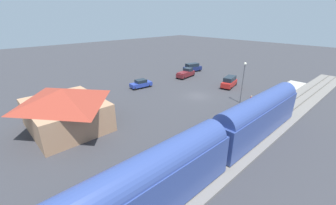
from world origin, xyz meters
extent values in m
plane|color=#38383D|center=(0.00, 0.00, 0.00)|extent=(200.00, 200.00, 0.00)
cube|color=slate|center=(-14.00, 0.00, 0.09)|extent=(4.80, 70.00, 0.18)
cube|color=#59544C|center=(-14.72, 0.00, 0.24)|extent=(0.10, 70.00, 0.12)
cube|color=#59544C|center=(-13.28, 0.00, 0.24)|extent=(0.10, 70.00, 0.12)
cube|color=#B7B2A8|center=(-10.00, 0.00, 0.15)|extent=(3.20, 46.00, 0.30)
cube|color=#33478C|center=(-14.00, 5.58, 2.15)|extent=(2.90, 16.31, 3.70)
cube|color=#19389E|center=(-12.54, 5.58, 1.85)|extent=(0.04, 15.00, 0.36)
cylinder|color=#33478C|center=(-14.00, 5.58, 3.90)|extent=(2.75, 15.65, 2.76)
cube|color=#33478C|center=(-14.00, 22.69, 2.15)|extent=(2.90, 16.31, 3.70)
cube|color=#19389E|center=(-12.54, 22.69, 1.85)|extent=(0.04, 15.00, 0.36)
cylinder|color=#33478C|center=(-14.00, 22.69, 3.90)|extent=(2.75, 15.65, 2.76)
cube|color=tan|center=(4.00, 22.00, 1.84)|extent=(10.47, 8.52, 3.68)
pyramid|color=#9E3828|center=(4.00, 22.00, 4.55)|extent=(11.27, 9.32, 1.74)
cube|color=#4C3323|center=(4.00, 17.71, 1.05)|extent=(1.10, 0.08, 2.10)
cylinder|color=#333338|center=(-9.29, -2.17, 0.72)|extent=(0.22, 0.22, 0.85)
cylinder|color=#CC3F33|center=(-9.29, -2.17, 1.46)|extent=(0.36, 0.36, 0.62)
sphere|color=tan|center=(-9.29, -2.17, 1.89)|extent=(0.24, 0.24, 0.24)
cube|color=maroon|center=(10.40, -8.05, 0.84)|extent=(2.79, 5.64, 0.92)
cube|color=#19232D|center=(10.56, -9.06, 1.72)|extent=(1.98, 1.98, 0.84)
cylinder|color=black|center=(11.59, -10.04, 0.38)|extent=(0.22, 0.76, 0.76)
cylinder|color=black|center=(9.89, -10.31, 0.38)|extent=(0.22, 0.76, 0.76)
cylinder|color=black|center=(10.91, -5.79, 0.38)|extent=(0.22, 0.76, 0.76)
cylinder|color=black|center=(9.21, -6.06, 0.38)|extent=(0.22, 0.76, 0.76)
cube|color=maroon|center=(10.25, -7.12, 1.40)|extent=(2.31, 3.23, 0.20)
cube|color=navy|center=(13.19, -13.83, 0.84)|extent=(3.01, 5.21, 1.00)
cube|color=#19232D|center=(13.23, -13.68, 1.78)|extent=(2.45, 3.73, 0.88)
cylinder|color=black|center=(13.61, -15.87, 0.34)|extent=(0.22, 0.68, 0.68)
cylinder|color=black|center=(11.93, -15.49, 0.34)|extent=(0.22, 0.68, 0.68)
cylinder|color=black|center=(14.46, -12.17, 0.34)|extent=(0.22, 0.68, 0.68)
cylinder|color=black|center=(12.78, -11.78, 0.34)|extent=(0.22, 0.68, 0.68)
cube|color=#283D9E|center=(11.24, 4.70, 0.72)|extent=(2.33, 4.68, 0.76)
cube|color=#19232D|center=(11.24, 4.70, 1.42)|extent=(1.85, 2.33, 0.64)
cylinder|color=black|center=(10.64, 6.47, 0.34)|extent=(0.22, 0.68, 0.68)
cylinder|color=black|center=(12.23, 6.29, 0.34)|extent=(0.22, 0.68, 0.68)
cylinder|color=black|center=(10.26, 3.10, 0.34)|extent=(0.22, 0.68, 0.68)
cylinder|color=black|center=(11.85, 2.92, 0.34)|extent=(0.22, 0.68, 0.68)
cube|color=red|center=(-1.03, -9.01, 0.84)|extent=(3.07, 5.23, 1.00)
cube|color=#19232D|center=(-1.00, -9.16, 1.78)|extent=(2.49, 3.74, 0.88)
cylinder|color=black|center=(-2.32, -7.37, 0.34)|extent=(0.22, 0.68, 0.68)
cylinder|color=black|center=(-0.65, -6.96, 0.34)|extent=(0.22, 0.68, 0.68)
cylinder|color=black|center=(-1.42, -11.06, 0.34)|extent=(0.22, 0.68, 0.68)
cylinder|color=black|center=(0.25, -10.65, 0.34)|extent=(0.22, 0.68, 0.68)
cylinder|color=#515156|center=(-7.20, -2.72, 3.29)|extent=(0.16, 0.16, 6.59)
sphere|color=#EAE5C6|center=(-7.20, -2.72, 6.77)|extent=(0.44, 0.44, 0.44)
camera|label=1|loc=(-23.56, 29.51, 13.79)|focal=22.78mm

